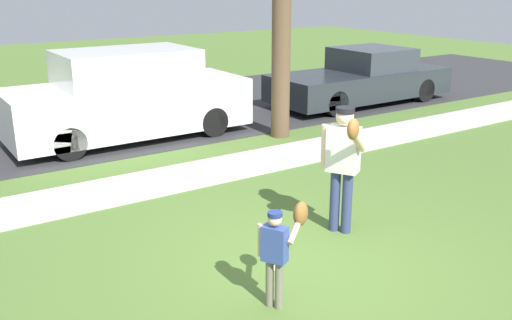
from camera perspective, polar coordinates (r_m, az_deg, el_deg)
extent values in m
plane|color=#4C6B2D|center=(9.76, -8.06, -2.19)|extent=(48.00, 48.00, 0.00)
cube|color=#B2B2AD|center=(9.84, -8.32, -1.86)|extent=(36.00, 1.20, 0.06)
cube|color=#2D2D30|center=(14.36, -17.03, 3.69)|extent=(36.00, 6.80, 0.02)
cylinder|color=navy|center=(7.74, 9.08, -4.24)|extent=(0.14, 0.14, 0.86)
cylinder|color=navy|center=(7.79, 7.88, -4.04)|extent=(0.14, 0.14, 0.86)
cube|color=silver|center=(7.52, 8.73, 1.06)|extent=(0.41, 0.47, 0.61)
sphere|color=beige|center=(7.41, 8.89, 4.31)|extent=(0.23, 0.23, 0.23)
cylinder|color=black|center=(7.39, 8.92, 4.97)|extent=(0.24, 0.24, 0.07)
cylinder|color=beige|center=(7.16, 10.10, 1.94)|extent=(0.51, 0.35, 0.41)
ellipsoid|color=brown|center=(6.92, 9.69, 3.05)|extent=(0.26, 0.23, 0.26)
cylinder|color=beige|center=(7.60, 6.90, 1.45)|extent=(0.10, 0.10, 0.57)
cylinder|color=#6B6656|center=(6.07, 1.37, -12.17)|extent=(0.08, 0.08, 0.54)
cylinder|color=#6B6656|center=(6.03, 2.30, -12.39)|extent=(0.08, 0.08, 0.54)
cube|color=#33478C|center=(5.84, 1.88, -8.39)|extent=(0.25, 0.29, 0.38)
sphere|color=beige|center=(5.72, 1.91, -5.93)|extent=(0.15, 0.15, 0.15)
cylinder|color=navy|center=(5.70, 1.91, -5.43)|extent=(0.15, 0.15, 0.04)
cylinder|color=beige|center=(5.90, 0.46, -7.99)|extent=(0.06, 0.06, 0.36)
cylinder|color=beige|center=(5.86, 3.99, -6.87)|extent=(0.32, 0.22, 0.26)
ellipsoid|color=brown|center=(5.91, 4.49, -5.37)|extent=(0.26, 0.23, 0.26)
sphere|color=white|center=(6.83, 1.85, -10.78)|extent=(0.07, 0.07, 0.07)
cube|color=silver|center=(12.43, -12.58, 5.21)|extent=(5.00, 1.95, 1.00)
cube|color=silver|center=(12.28, -12.85, 9.08)|extent=(2.75, 1.79, 0.70)
cylinder|color=black|center=(11.25, -18.17, 1.58)|extent=(0.64, 0.22, 0.64)
cylinder|color=black|center=(12.88, -20.33, 3.33)|extent=(0.64, 0.22, 0.64)
cylinder|color=black|center=(12.38, -4.30, 3.85)|extent=(0.64, 0.22, 0.64)
cylinder|color=black|center=(13.88, -7.85, 5.25)|extent=(0.64, 0.22, 0.64)
cube|color=#23282D|center=(15.97, 10.34, 7.50)|extent=(5.20, 1.95, 0.70)
cube|color=#2D333D|center=(16.14, 11.49, 9.88)|extent=(1.82, 1.79, 0.60)
cylinder|color=black|center=(14.30, 8.00, 5.61)|extent=(0.64, 0.22, 0.64)
cylinder|color=black|center=(15.61, 3.78, 6.75)|extent=(0.64, 0.22, 0.64)
cylinder|color=black|center=(16.59, 16.44, 6.72)|extent=(0.64, 0.22, 0.64)
cylinder|color=black|center=(17.73, 12.17, 7.71)|extent=(0.64, 0.22, 0.64)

